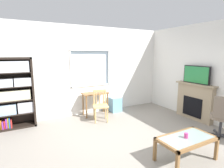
% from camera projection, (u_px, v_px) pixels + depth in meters
% --- Properties ---
extents(ground, '(6.37, 5.62, 0.02)m').
position_uv_depth(ground, '(125.00, 143.00, 3.87)').
color(ground, gray).
extents(wall_back_with_window, '(5.37, 0.15, 2.78)m').
position_uv_depth(wall_back_with_window, '(86.00, 71.00, 5.64)').
color(wall_back_with_window, white).
rests_on(wall_back_with_window, ground).
extents(wall_right, '(0.12, 4.82, 2.78)m').
position_uv_depth(wall_right, '(209.00, 73.00, 4.91)').
color(wall_right, white).
rests_on(wall_right, ground).
extents(bookshelf, '(0.90, 0.38, 1.84)m').
position_uv_depth(bookshelf, '(15.00, 91.00, 4.54)').
color(bookshelf, black).
rests_on(bookshelf, ground).
extents(desk_under_window, '(0.81, 0.41, 0.72)m').
position_uv_depth(desk_under_window, '(95.00, 97.00, 5.54)').
color(desk_under_window, brown).
rests_on(desk_under_window, ground).
extents(wooden_chair, '(0.52, 0.50, 0.90)m').
position_uv_depth(wooden_chair, '(100.00, 105.00, 5.08)').
color(wooden_chair, tan).
rests_on(wooden_chair, ground).
extents(plastic_drawer_unit, '(0.35, 0.40, 0.48)m').
position_uv_depth(plastic_drawer_unit, '(115.00, 104.00, 5.98)').
color(plastic_drawer_unit, '#72ADDB').
rests_on(plastic_drawer_unit, ground).
extents(fireplace, '(0.26, 1.22, 1.08)m').
position_uv_depth(fireplace, '(195.00, 101.00, 5.21)').
color(fireplace, tan).
rests_on(fireplace, ground).
extents(tv, '(0.06, 0.82, 0.51)m').
position_uv_depth(tv, '(196.00, 75.00, 5.07)').
color(tv, black).
rests_on(tv, fireplace).
extents(office_chair, '(0.62, 0.57, 1.00)m').
position_uv_depth(office_chair, '(222.00, 115.00, 4.00)').
color(office_chair, '#7A6B5B').
rests_on(office_chair, ground).
extents(coffee_table, '(1.06, 0.56, 0.44)m').
position_uv_depth(coffee_table, '(186.00, 141.00, 3.17)').
color(coffee_table, '#8C9E99').
rests_on(coffee_table, ground).
extents(sippy_cup, '(0.07, 0.07, 0.09)m').
position_uv_depth(sippy_cup, '(186.00, 135.00, 3.14)').
color(sippy_cup, '#DB3D84').
rests_on(sippy_cup, coffee_table).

